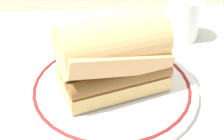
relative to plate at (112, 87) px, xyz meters
name	(u,v)px	position (x,y,z in m)	size (l,w,h in m)	color
ground_plane	(107,94)	(-0.01, -0.01, -0.01)	(1.50, 1.50, 0.00)	beige
plate	(112,87)	(0.00, 0.00, 0.00)	(0.29, 0.29, 0.01)	white
sausage_sandwich	(112,55)	(0.00, 0.00, 0.07)	(0.20, 0.15, 0.13)	tan
drinking_glass	(184,21)	(0.17, 0.18, 0.03)	(0.07, 0.07, 0.09)	silver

